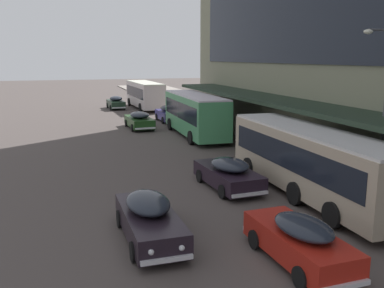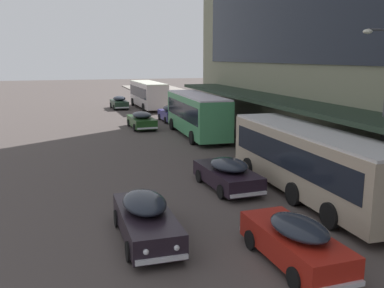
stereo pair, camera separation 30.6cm
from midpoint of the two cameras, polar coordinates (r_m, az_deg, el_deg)
The scene contains 11 objects.
transit_bus_kerbside_front at distance 52.81m, azimuth -6.48°, elevation 6.73°, with size 3.02×10.40×3.21m.
transit_bus_kerbside_rear at distance 33.87m, azimuth 0.13°, elevation 4.24°, with size 2.93×10.25×3.32m.
transit_bus_kerbside_far at distance 19.77m, azimuth 15.10°, elevation -1.84°, with size 2.76×11.36×3.07m.
sedan_oncoming_front at distance 15.00m, azimuth -6.33°, elevation -9.76°, with size 1.84×4.88×1.56m.
sedan_far_back at distance 52.96m, azimuth -10.29°, elevation 5.46°, with size 1.94×4.39×1.57m.
sedan_lead_near at distance 41.92m, azimuth -3.43°, elevation 4.09°, with size 1.82×4.29×1.62m.
sedan_lead_mid at distance 13.63m, azimuth 13.51°, elevation -12.36°, with size 1.87×4.51×1.51m.
sedan_second_mid at distance 20.55m, azimuth 4.44°, elevation -3.91°, with size 2.16×4.73×1.49m.
sedan_oncoming_rear at distance 37.98m, azimuth -7.27°, elevation 3.19°, with size 2.06×4.87×1.51m.
street_lamp at distance 20.32m, azimuth 23.69°, elevation 5.34°, with size 1.50×0.28×7.26m.
fire_hydrant at distance 23.01m, azimuth 18.41°, elevation -3.44°, with size 0.20×0.40×0.70m.
Camera 1 is at (-6.63, -3.38, 6.20)m, focal length 40.00 mm.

